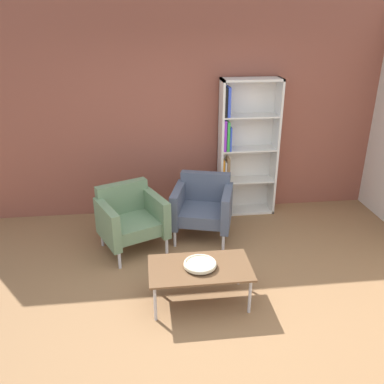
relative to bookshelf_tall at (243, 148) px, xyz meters
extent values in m
plane|color=olive|center=(-0.88, -2.25, -0.95)|extent=(8.32, 8.32, 0.00)
cube|color=brown|center=(-0.88, 0.21, 0.50)|extent=(6.40, 0.12, 2.90)
cube|color=silver|center=(-0.32, -0.02, 0.00)|extent=(0.03, 0.30, 1.90)
cube|color=silver|center=(0.45, -0.02, 0.00)|extent=(0.03, 0.30, 1.90)
cube|color=silver|center=(0.07, -0.02, 0.93)|extent=(0.80, 0.30, 0.03)
cube|color=silver|center=(0.07, -0.02, -0.94)|extent=(0.80, 0.30, 0.03)
cube|color=silver|center=(0.07, 0.12, 0.00)|extent=(0.80, 0.02, 1.90)
cube|color=silver|center=(0.07, -0.02, -0.46)|extent=(0.76, 0.28, 0.02)
cube|color=silver|center=(0.07, -0.02, 0.00)|extent=(0.76, 0.28, 0.02)
cube|color=silver|center=(0.07, -0.02, 0.46)|extent=(0.76, 0.28, 0.02)
cube|color=white|center=(-0.29, -0.07, -0.76)|extent=(0.02, 0.18, 0.31)
cube|color=blue|center=(-0.26, -0.04, -0.77)|extent=(0.03, 0.25, 0.27)
cube|color=black|center=(-0.22, -0.05, -0.77)|extent=(0.02, 0.23, 0.28)
cube|color=orange|center=(-0.29, -0.08, -0.29)|extent=(0.03, 0.17, 0.33)
cube|color=white|center=(-0.26, -0.04, -0.30)|extent=(0.02, 0.24, 0.30)
cube|color=olive|center=(-0.22, -0.08, -0.28)|extent=(0.04, 0.17, 0.35)
cube|color=purple|center=(-0.28, -0.07, 0.22)|extent=(0.04, 0.18, 0.41)
cube|color=green|center=(-0.24, -0.06, 0.21)|extent=(0.03, 0.22, 0.39)
cube|color=blue|center=(-0.20, -0.05, 0.17)|extent=(0.02, 0.22, 0.32)
cube|color=black|center=(-0.28, -0.06, 0.66)|extent=(0.03, 0.21, 0.38)
cube|color=blue|center=(-0.24, -0.06, 0.66)|extent=(0.04, 0.22, 0.38)
cube|color=brown|center=(-0.86, -1.98, -0.56)|extent=(1.00, 0.56, 0.02)
cylinder|color=silver|center=(-1.31, -2.21, -0.76)|extent=(0.03, 0.03, 0.38)
cylinder|color=silver|center=(-0.41, -2.21, -0.76)|extent=(0.03, 0.03, 0.38)
cylinder|color=silver|center=(-1.31, -1.75, -0.76)|extent=(0.03, 0.03, 0.38)
cylinder|color=silver|center=(-0.41, -1.75, -0.76)|extent=(0.03, 0.03, 0.38)
cylinder|color=beige|center=(-0.86, -1.98, -0.54)|extent=(0.13, 0.13, 0.02)
cylinder|color=beige|center=(-0.86, -1.98, -0.52)|extent=(0.32, 0.32, 0.02)
torus|color=beige|center=(-0.86, -1.98, -0.51)|extent=(0.32, 0.32, 0.02)
cube|color=#4C566B|center=(-0.66, -0.68, -0.63)|extent=(0.77, 0.73, 0.16)
cube|color=#4C566B|center=(-0.58, -0.42, -0.36)|extent=(0.65, 0.29, 0.38)
cube|color=#4C566B|center=(-0.96, -0.62, -0.52)|extent=(0.27, 0.62, 0.46)
cube|color=#4C566B|center=(-0.36, -0.79, -0.52)|extent=(0.27, 0.62, 0.46)
cylinder|color=silver|center=(-1.03, -0.90, -0.83)|extent=(0.04, 0.04, 0.24)
cylinder|color=silver|center=(-0.45, -1.06, -0.83)|extent=(0.04, 0.04, 0.24)
cylinder|color=silver|center=(-0.87, -0.34, -0.83)|extent=(0.04, 0.04, 0.24)
cylinder|color=silver|center=(-0.29, -0.51, -0.83)|extent=(0.04, 0.04, 0.24)
cube|color=slate|center=(-1.54, -0.90, -0.63)|extent=(0.82, 0.79, 0.16)
cube|color=slate|center=(-1.65, -0.66, -0.36)|extent=(0.63, 0.37, 0.38)
cube|color=slate|center=(-1.81, -1.05, -0.52)|extent=(0.34, 0.61, 0.46)
cube|color=slate|center=(-1.25, -0.80, -0.52)|extent=(0.34, 0.61, 0.46)
cylinder|color=silver|center=(-1.69, -1.31, -0.83)|extent=(0.04, 0.04, 0.24)
cylinder|color=silver|center=(-1.14, -1.06, -0.83)|extent=(0.04, 0.04, 0.24)
cylinder|color=silver|center=(-1.92, -0.78, -0.83)|extent=(0.04, 0.04, 0.24)
cylinder|color=silver|center=(-1.37, -0.53, -0.83)|extent=(0.04, 0.04, 0.24)
camera|label=1|loc=(-1.33, -5.28, 1.70)|focal=38.13mm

